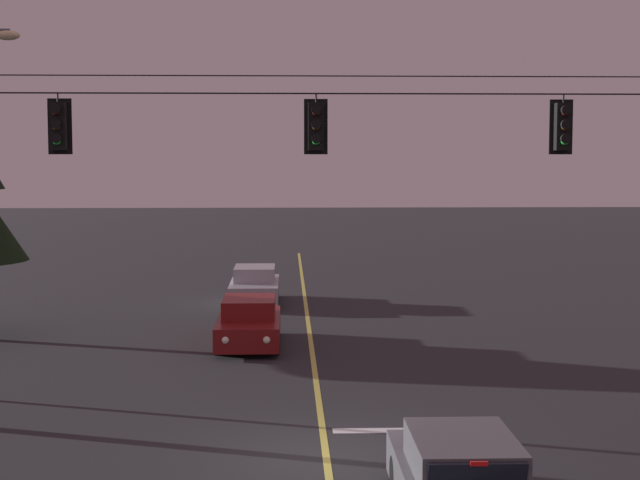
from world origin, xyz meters
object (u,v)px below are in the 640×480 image
at_px(traffic_light_left_inner, 316,126).
at_px(car_oncoming_lead, 249,323).
at_px(traffic_light_centre, 563,126).
at_px(car_oncoming_trailing, 255,286).
at_px(traffic_light_leftmost, 58,126).

relative_size(traffic_light_left_inner, car_oncoming_lead, 0.28).
distance_m(traffic_light_left_inner, traffic_light_centre, 5.03).
distance_m(car_oncoming_lead, car_oncoming_trailing, 8.30).
bearing_deg(traffic_light_left_inner, traffic_light_leftmost, 180.00).
relative_size(traffic_light_left_inner, traffic_light_centre, 1.00).
relative_size(traffic_light_leftmost, traffic_light_centre, 1.00).
relative_size(traffic_light_left_inner, car_oncoming_trailing, 0.28).
bearing_deg(traffic_light_leftmost, car_oncoming_lead, 67.80).
distance_m(traffic_light_leftmost, car_oncoming_trailing, 17.95).
bearing_deg(car_oncoming_lead, traffic_light_left_inner, -78.64).
relative_size(traffic_light_leftmost, car_oncoming_trailing, 0.28).
xyz_separation_m(traffic_light_centre, car_oncoming_trailing, (-6.84, 16.77, -5.46)).
bearing_deg(traffic_light_left_inner, car_oncoming_trailing, 96.14).
bearing_deg(car_oncoming_lead, traffic_light_leftmost, -112.20).
bearing_deg(traffic_light_centre, car_oncoming_lead, 128.48).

